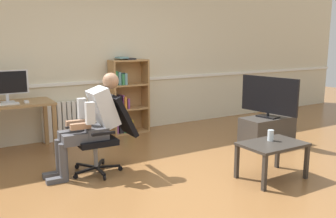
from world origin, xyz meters
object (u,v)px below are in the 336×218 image
Objects in this scene: computer_mouse at (26,102)px; tv_stand at (267,130)px; drinking_glass at (271,135)px; keyboard at (3,104)px; computer_desk at (6,111)px; bookshelf at (126,97)px; person_seated at (91,121)px; office_chair at (107,130)px; tv_screen at (269,96)px; imac_monitor at (6,84)px; radiator at (64,121)px; coffee_table at (272,148)px.

tv_stand is at bearing -22.50° from computer_mouse.
drinking_glass reaches higher than tv_stand.
drinking_glass is at bearing -41.85° from keyboard.
tv_stand is (3.59, -1.50, -0.43)m from computer_desk.
bookshelf is at bearing 131.87° from tv_stand.
office_chair is at bearing 90.00° from person_seated.
bookshelf is at bearing 32.35° from tv_screen.
imac_monitor is 0.85× the size of radiator.
keyboard is (-0.05, -0.14, 0.12)m from computer_desk.
office_chair is at bearing -58.82° from computer_mouse.
office_chair is at bearing 175.90° from tv_stand.
tv_screen reaches higher than computer_desk.
tv_screen is 7.40× the size of drinking_glass.
computer_desk reaches higher than drinking_glass.
computer_mouse is at bearing 157.50° from tv_stand.
tv_screen reaches higher than radiator.
tv_stand is 0.55m from tv_screen.
bookshelf is 1.39× the size of office_chair.
computer_mouse is 1.30m from person_seated.
tv_screen is at bearing 44.85° from drinking_glass.
radiator is 0.71× the size of tv_screen.
office_chair is (-1.00, -1.61, -0.11)m from bookshelf.
tv_screen is (2.68, -1.89, 0.45)m from radiator.
coffee_table is (2.28, -2.46, -0.40)m from computer_mouse.
coffee_table is at bearing -43.28° from keyboard.
imac_monitor is 0.79× the size of coffee_table.
computer_desk is 2.00m from bookshelf.
office_chair is 1.28× the size of coffee_table.
person_seated is at bearing -126.89° from bookshelf.
computer_mouse is 3.34m from drinking_glass.
computer_mouse is 0.07× the size of bookshelf.
office_chair is 2.63m from tv_screen.
computer_mouse is 3.38m from coffee_table.
bookshelf is 2.41m from tv_screen.
computer_mouse reaches higher than keyboard.
computer_mouse is at bearing -147.09° from office_chair.
person_seated reaches higher than drinking_glass.
person_seated reaches higher than tv_screen.
person_seated is (0.52, -1.19, -0.12)m from computer_mouse.
radiator is (-1.07, 0.10, -0.32)m from bookshelf.
office_chair is 0.78× the size of person_seated.
imac_monitor is at bearing 133.27° from coffee_table.
keyboard is at bearing 136.72° from coffee_table.
person_seated is 1.25× the size of tv_screen.
drinking_glass is (1.80, -1.19, -0.15)m from person_seated.
keyboard is 0.41× the size of tv_screen.
computer_desk reaches higher than radiator.
drinking_glass is (-1.00, -1.00, 0.29)m from tv_stand.
tv_screen is at bearing -35.16° from radiator.
radiator is at bearing 19.81° from imac_monitor.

